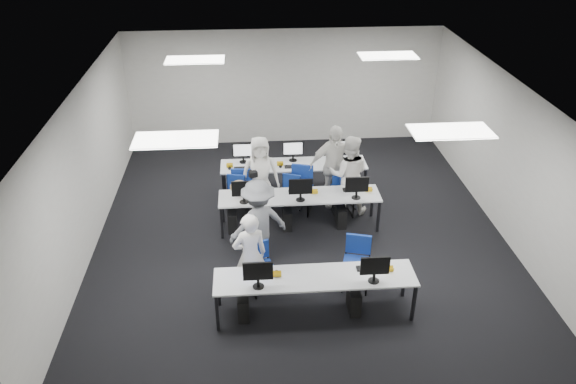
{
  "coord_description": "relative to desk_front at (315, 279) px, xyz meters",
  "views": [
    {
      "loc": [
        -0.96,
        -9.41,
        6.24
      ],
      "look_at": [
        -0.26,
        -0.12,
        1.0
      ],
      "focal_mm": 35.0,
      "sensor_mm": 36.0,
      "label": 1
    }
  ],
  "objects": [
    {
      "name": "chair_7",
      "position": [
        1.02,
        3.32,
        -0.4
      ],
      "size": [
        0.55,
        0.58,
        0.89
      ],
      "rotation": [
        0.0,
        0.0,
        0.28
      ],
      "color": "navy",
      "rests_on": "ground"
    },
    {
      "name": "equipment_front",
      "position": [
        -0.19,
        -0.02,
        -0.32
      ],
      "size": [
        2.51,
        0.41,
        1.19
      ],
      "color": "#0E25B9",
      "rests_on": "desk_front"
    },
    {
      "name": "photographer",
      "position": [
        -0.85,
        1.48,
        0.16
      ],
      "size": [
        1.24,
        0.98,
        1.68
      ],
      "primitive_type": "imported",
      "rotation": [
        0.0,
        0.0,
        3.52
      ],
      "color": "gray",
      "rests_on": "ground"
    },
    {
      "name": "desk_front",
      "position": [
        0.0,
        0.0,
        0.0
      ],
      "size": [
        3.2,
        0.7,
        0.73
      ],
      "color": "#B7B9BB",
      "rests_on": "ground"
    },
    {
      "name": "handbag",
      "position": [
        -1.2,
        2.78,
        0.2
      ],
      "size": [
        0.36,
        0.24,
        0.29
      ],
      "primitive_type": "ellipsoid",
      "rotation": [
        0.0,
        0.0,
        0.03
      ],
      "color": "#A67F56",
      "rests_on": "desk_mid"
    },
    {
      "name": "chair_1",
      "position": [
        0.8,
        0.64,
        -0.39
      ],
      "size": [
        0.57,
        0.6,
        0.93
      ],
      "rotation": [
        0.0,
        0.0,
        -0.28
      ],
      "color": "navy",
      "rests_on": "ground"
    },
    {
      "name": "chair_3",
      "position": [
        0.08,
        3.26,
        -0.37
      ],
      "size": [
        0.61,
        0.64,
        0.98
      ],
      "rotation": [
        0.0,
        0.0,
        -0.29
      ],
      "color": "navy",
      "rests_on": "ground"
    },
    {
      "name": "student_3",
      "position": [
        0.8,
        3.48,
        0.23
      ],
      "size": [
        1.12,
        0.59,
        1.83
      ],
      "primitive_type": "imported",
      "rotation": [
        0.0,
        0.0,
        0.14
      ],
      "color": "white",
      "rests_on": "ground"
    },
    {
      "name": "chair_2",
      "position": [
        -1.16,
        3.25,
        -0.39
      ],
      "size": [
        0.49,
        0.53,
        0.94
      ],
      "rotation": [
        0.0,
        0.0,
        -0.07
      ],
      "color": "navy",
      "rests_on": "ground"
    },
    {
      "name": "equipment_mid",
      "position": [
        -0.19,
        2.58,
        -0.32
      ],
      "size": [
        2.91,
        0.41,
        1.19
      ],
      "color": "white",
      "rests_on": "desk_mid"
    },
    {
      "name": "student_0",
      "position": [
        -1.01,
        0.54,
        0.12
      ],
      "size": [
        0.67,
        0.53,
        1.6
      ],
      "primitive_type": "imported",
      "rotation": [
        0.0,
        0.0,
        3.42
      ],
      "color": "white",
      "rests_on": "ground"
    },
    {
      "name": "room",
      "position": [
        0.0,
        2.4,
        0.82
      ],
      "size": [
        9.0,
        9.02,
        3.0
      ],
      "color": "black",
      "rests_on": "ground"
    },
    {
      "name": "dslr_camera",
      "position": [
        -0.91,
        1.65,
        1.06
      ],
      "size": [
        0.2,
        0.22,
        0.1
      ],
      "primitive_type": "cube",
      "rotation": [
        0.0,
        0.0,
        3.52
      ],
      "color": "black",
      "rests_on": "photographer"
    },
    {
      "name": "chair_5",
      "position": [
        -1.22,
        3.53,
        -0.41
      ],
      "size": [
        0.5,
        0.53,
        0.85
      ],
      "rotation": [
        0.0,
        0.0,
        -0.22
      ],
      "color": "navy",
      "rests_on": "ground"
    },
    {
      "name": "chair_4",
      "position": [
        0.95,
        3.04,
        -0.42
      ],
      "size": [
        0.44,
        0.48,
        0.82
      ],
      "rotation": [
        0.0,
        0.0,
        0.11
      ],
      "color": "navy",
      "rests_on": "ground"
    },
    {
      "name": "student_1",
      "position": [
        1.08,
        3.17,
        0.18
      ],
      "size": [
        0.94,
        0.79,
        1.72
      ],
      "primitive_type": "imported",
      "rotation": [
        0.0,
        0.0,
        2.96
      ],
      "color": "white",
      "rests_on": "ground"
    },
    {
      "name": "chair_6",
      "position": [
        -0.04,
        3.46,
        -0.42
      ],
      "size": [
        0.54,
        0.56,
        0.84
      ],
      "rotation": [
        0.0,
        0.0,
        -0.35
      ],
      "color": "navy",
      "rests_on": "ground"
    },
    {
      "name": "equipment_back",
      "position": [
        0.19,
        4.02,
        -0.32
      ],
      "size": [
        2.91,
        0.41,
        1.19
      ],
      "color": "white",
      "rests_on": "desk_back"
    },
    {
      "name": "desk_mid",
      "position": [
        0.0,
        2.6,
        0.0
      ],
      "size": [
        3.2,
        0.7,
        0.73
      ],
      "color": "#B7B9BB",
      "rests_on": "ground"
    },
    {
      "name": "student_2",
      "position": [
        -0.75,
        3.43,
        0.14
      ],
      "size": [
        0.84,
        0.58,
        1.64
      ],
      "primitive_type": "imported",
      "rotation": [
        0.0,
        0.0,
        0.08
      ],
      "color": "white",
      "rests_on": "ground"
    },
    {
      "name": "ceiling_panels",
      "position": [
        0.0,
        2.4,
        2.3
      ],
      "size": [
        5.2,
        4.6,
        0.02
      ],
      "color": "white",
      "rests_on": "room"
    },
    {
      "name": "chair_0",
      "position": [
        -0.83,
        0.68,
        -0.41
      ],
      "size": [
        0.54,
        0.57,
        0.86
      ],
      "rotation": [
        0.0,
        0.0,
        0.32
      ],
      "color": "navy",
      "rests_on": "ground"
    },
    {
      "name": "desk_back",
      "position": [
        0.0,
        4.0,
        0.0
      ],
      "size": [
        3.2,
        0.7,
        0.73
      ],
      "color": "#B7B9BB",
      "rests_on": "ground"
    }
  ]
}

